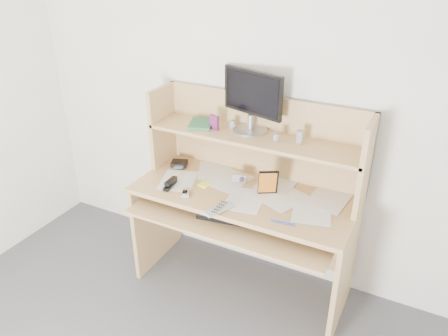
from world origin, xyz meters
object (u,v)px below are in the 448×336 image
at_px(desk, 248,194).
at_px(tv_remote, 219,209).
at_px(monitor, 252,99).
at_px(game_case, 268,182).
at_px(keyboard, 237,216).

bearing_deg(desk, tv_remote, -95.64).
xyz_separation_m(tv_remote, monitor, (-0.02, 0.49, 0.52)).
bearing_deg(tv_remote, desk, 106.39).
relative_size(game_case, monitor, 0.39).
bearing_deg(desk, keyboard, -82.60).
xyz_separation_m(desk, monitor, (-0.06, 0.15, 0.59)).
relative_size(desk, monitor, 3.23).
bearing_deg(keyboard, monitor, 93.90).
xyz_separation_m(tv_remote, game_case, (0.18, 0.30, 0.08)).
relative_size(tv_remote, game_case, 1.12).
bearing_deg(game_case, keyboard, -153.05).
bearing_deg(game_case, desk, 134.83).
relative_size(desk, game_case, 8.20).
bearing_deg(desk, monitor, 111.10).
distance_m(desk, tv_remote, 0.35).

